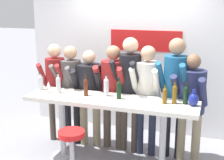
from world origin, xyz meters
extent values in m
cube|color=white|center=(0.00, 1.45, 1.23)|extent=(4.05, 0.10, 2.46)
cube|color=red|center=(0.18, 1.39, 1.67)|extent=(1.26, 0.02, 0.36)
cube|color=silver|center=(0.00, 0.00, 0.98)|extent=(2.45, 0.60, 0.06)
cylinder|color=#B2B2B7|center=(-0.76, 0.00, 0.50)|extent=(0.09, 0.09, 0.95)
cylinder|color=#B2B2B7|center=(-0.76, 0.00, 0.01)|extent=(0.36, 0.36, 0.02)
cylinder|color=#B2B2B7|center=(0.76, 0.00, 0.50)|extent=(0.09, 0.09, 0.95)
cylinder|color=#B2B2B7|center=(-0.29, -0.65, 0.37)|extent=(0.06, 0.06, 0.69)
cylinder|color=red|center=(-0.29, -0.65, 0.72)|extent=(0.34, 0.34, 0.07)
cylinder|color=#473D33|center=(-1.22, 0.50, 0.40)|extent=(0.10, 0.10, 0.80)
cylinder|color=#473D33|center=(-1.04, 0.52, 0.40)|extent=(0.10, 0.10, 0.80)
cylinder|color=maroon|center=(-1.13, 0.51, 1.12)|extent=(0.36, 0.36, 0.63)
sphere|color=#D6AD89|center=(-1.13, 0.51, 1.56)|extent=(0.22, 0.22, 0.22)
cylinder|color=maroon|center=(-1.26, 0.34, 1.16)|extent=(0.13, 0.38, 0.49)
cylinder|color=maroon|center=(-0.96, 0.38, 1.16)|extent=(0.13, 0.38, 0.49)
cylinder|color=black|center=(-0.94, 0.54, 0.40)|extent=(0.10, 0.10, 0.79)
cylinder|color=black|center=(-0.76, 0.50, 0.40)|extent=(0.10, 0.10, 0.79)
cylinder|color=#514C4C|center=(-0.85, 0.52, 1.10)|extent=(0.38, 0.38, 0.63)
sphere|color=tan|center=(-0.85, 0.52, 1.54)|extent=(0.21, 0.21, 0.21)
cylinder|color=#514C4C|center=(-1.03, 0.40, 1.15)|extent=(0.14, 0.38, 0.48)
cylinder|color=#514C4C|center=(-0.72, 0.34, 1.15)|extent=(0.14, 0.38, 0.48)
cylinder|color=gray|center=(-0.63, 0.51, 0.38)|extent=(0.13, 0.13, 0.76)
cylinder|color=gray|center=(-0.42, 0.54, 0.38)|extent=(0.13, 0.13, 0.76)
cylinder|color=black|center=(-0.53, 0.52, 1.07)|extent=(0.45, 0.45, 0.60)
sphere|color=#D6AD89|center=(-0.53, 0.52, 1.49)|extent=(0.21, 0.21, 0.21)
cylinder|color=black|center=(-0.69, 0.35, 1.11)|extent=(0.15, 0.38, 0.48)
cylinder|color=black|center=(-0.32, 0.40, 1.11)|extent=(0.15, 0.38, 0.48)
cylinder|color=#473D33|center=(-0.23, 0.54, 0.40)|extent=(0.12, 0.12, 0.81)
cylinder|color=#473D33|center=(-0.03, 0.54, 0.40)|extent=(0.12, 0.12, 0.81)
cylinder|color=maroon|center=(-0.13, 0.54, 1.13)|extent=(0.39, 0.39, 0.64)
sphere|color=#9E7556|center=(-0.13, 0.54, 1.57)|extent=(0.22, 0.22, 0.22)
cylinder|color=maroon|center=(-0.31, 0.38, 1.17)|extent=(0.10, 0.39, 0.50)
cylinder|color=maroon|center=(0.05, 0.39, 1.17)|extent=(0.10, 0.39, 0.50)
cylinder|color=#473D33|center=(0.05, 0.53, 0.44)|extent=(0.11, 0.11, 0.87)
cylinder|color=#473D33|center=(0.24, 0.51, 0.44)|extent=(0.11, 0.11, 0.87)
cylinder|color=black|center=(0.15, 0.52, 1.22)|extent=(0.36, 0.36, 0.69)
sphere|color=#D6AD89|center=(0.15, 0.52, 1.70)|extent=(0.24, 0.24, 0.24)
cylinder|color=black|center=(-0.03, 0.37, 1.27)|extent=(0.12, 0.41, 0.53)
cylinder|color=black|center=(0.29, 0.34, 1.27)|extent=(0.12, 0.41, 0.53)
cylinder|color=#23283D|center=(0.33, 0.48, 0.41)|extent=(0.11, 0.11, 0.82)
cylinder|color=#23283D|center=(0.52, 0.48, 0.41)|extent=(0.11, 0.11, 0.82)
cylinder|color=beige|center=(0.42, 0.48, 1.15)|extent=(0.34, 0.34, 0.65)
sphere|color=tan|center=(0.42, 0.48, 1.60)|extent=(0.22, 0.22, 0.22)
cylinder|color=beige|center=(0.26, 0.33, 1.19)|extent=(0.08, 0.39, 0.50)
cylinder|color=beige|center=(0.59, 0.33, 1.19)|extent=(0.08, 0.39, 0.50)
cylinder|color=black|center=(0.74, 0.53, 0.44)|extent=(0.11, 0.11, 0.88)
cylinder|color=black|center=(0.93, 0.50, 0.44)|extent=(0.11, 0.11, 0.88)
cylinder|color=#19517A|center=(0.83, 0.52, 1.23)|extent=(0.39, 0.39, 0.70)
sphere|color=#9E7556|center=(0.83, 0.52, 1.72)|extent=(0.24, 0.24, 0.24)
cylinder|color=#19517A|center=(0.64, 0.37, 1.28)|extent=(0.14, 0.42, 0.53)
cylinder|color=#19517A|center=(0.97, 0.33, 1.28)|extent=(0.14, 0.42, 0.53)
cylinder|color=gray|center=(0.96, 0.48, 0.39)|extent=(0.13, 0.13, 0.78)
cylinder|color=gray|center=(1.18, 0.45, 0.39)|extent=(0.13, 0.13, 0.78)
cylinder|color=#23284C|center=(1.07, 0.47, 1.09)|extent=(0.45, 0.45, 0.62)
sphere|color=brown|center=(1.07, 0.47, 1.52)|extent=(0.21, 0.21, 0.21)
cylinder|color=#23284C|center=(0.86, 0.35, 1.14)|extent=(0.15, 0.39, 0.49)
cylinder|color=#23284C|center=(1.24, 0.29, 1.14)|extent=(0.15, 0.39, 0.49)
cylinder|color=brown|center=(0.76, 0.03, 1.10)|extent=(0.06, 0.06, 0.18)
sphere|color=brown|center=(0.76, 0.03, 1.20)|extent=(0.06, 0.06, 0.06)
cylinder|color=brown|center=(0.76, 0.03, 1.23)|extent=(0.02, 0.02, 0.07)
cylinder|color=black|center=(0.76, 0.03, 1.27)|extent=(0.03, 0.03, 0.01)
cylinder|color=#4C1E0F|center=(-0.38, 0.03, 1.12)|extent=(0.06, 0.06, 0.22)
sphere|color=#4C1E0F|center=(-0.38, 0.03, 1.23)|extent=(0.06, 0.06, 0.06)
cylinder|color=#4C1E0F|center=(-0.38, 0.03, 1.27)|extent=(0.02, 0.02, 0.08)
cylinder|color=black|center=(-0.38, 0.03, 1.31)|extent=(0.03, 0.03, 0.02)
cylinder|color=#B7BCC1|center=(-0.10, 0.12, 1.12)|extent=(0.07, 0.07, 0.22)
sphere|color=#B7BCC1|center=(-0.10, 0.12, 1.23)|extent=(0.07, 0.07, 0.07)
cylinder|color=#B7BCC1|center=(-0.10, 0.12, 1.27)|extent=(0.03, 0.03, 0.08)
cylinder|color=black|center=(-0.10, 0.12, 1.32)|extent=(0.03, 0.03, 0.02)
cylinder|color=black|center=(1.02, 0.11, 1.11)|extent=(0.07, 0.07, 0.20)
sphere|color=black|center=(1.02, 0.11, 1.22)|extent=(0.07, 0.07, 0.07)
cylinder|color=black|center=(1.02, 0.11, 1.25)|extent=(0.03, 0.03, 0.07)
cylinder|color=black|center=(1.02, 0.11, 1.29)|extent=(0.03, 0.03, 0.02)
cylinder|color=#B7BCC1|center=(-1.16, 0.10, 1.10)|extent=(0.08, 0.08, 0.18)
sphere|color=#B7BCC1|center=(-1.16, 0.10, 1.19)|extent=(0.08, 0.08, 0.08)
cylinder|color=#B7BCC1|center=(-1.16, 0.10, 1.23)|extent=(0.03, 0.03, 0.06)
cylinder|color=black|center=(-1.16, 0.10, 1.27)|extent=(0.03, 0.03, 0.01)
cylinder|color=brown|center=(0.88, 0.07, 1.12)|extent=(0.06, 0.06, 0.22)
sphere|color=brown|center=(0.88, 0.07, 1.23)|extent=(0.06, 0.06, 0.06)
cylinder|color=brown|center=(0.88, 0.07, 1.27)|extent=(0.02, 0.02, 0.08)
cylinder|color=black|center=(0.88, 0.07, 1.32)|extent=(0.03, 0.03, 0.02)
cylinder|color=#B7BCC1|center=(-0.82, 0.03, 1.12)|extent=(0.07, 0.07, 0.21)
sphere|color=#B7BCC1|center=(-0.82, 0.03, 1.22)|extent=(0.07, 0.07, 0.07)
cylinder|color=#B7BCC1|center=(-0.82, 0.03, 1.26)|extent=(0.03, 0.03, 0.08)
cylinder|color=black|center=(-0.82, 0.03, 1.31)|extent=(0.03, 0.03, 0.02)
cylinder|color=black|center=(0.12, 0.04, 1.12)|extent=(0.07, 0.07, 0.21)
sphere|color=black|center=(0.12, 0.04, 1.22)|extent=(0.07, 0.07, 0.07)
cylinder|color=black|center=(0.12, 0.04, 1.26)|extent=(0.03, 0.03, 0.08)
cylinder|color=black|center=(0.12, 0.04, 1.31)|extent=(0.03, 0.03, 0.02)
cylinder|color=silver|center=(-0.96, -0.02, 1.01)|extent=(0.06, 0.06, 0.01)
cylinder|color=silver|center=(-0.96, -0.02, 1.06)|extent=(0.01, 0.01, 0.08)
cone|color=silver|center=(-0.96, -0.02, 1.14)|extent=(0.07, 0.07, 0.09)
ellipsoid|color=navy|center=(1.13, 0.06, 1.10)|extent=(0.13, 0.13, 0.17)
cylinder|color=navy|center=(1.13, 0.06, 1.21)|extent=(0.04, 0.04, 0.05)
camera|label=1|loc=(1.35, -3.94, 2.34)|focal=50.00mm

